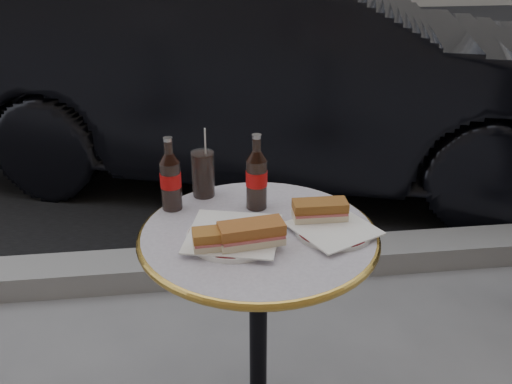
{
  "coord_description": "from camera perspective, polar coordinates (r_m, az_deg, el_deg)",
  "views": [
    {
      "loc": [
        -0.16,
        -1.26,
        1.46
      ],
      "look_at": [
        0.0,
        0.05,
        0.82
      ],
      "focal_mm": 40.0,
      "sensor_mm": 36.0,
      "label": 1
    }
  ],
  "objects": [
    {
      "name": "asphalt_road",
      "position": [
        6.43,
        -5.63,
        12.55
      ],
      "size": [
        40.0,
        8.0,
        0.0
      ],
      "primitive_type": "cube",
      "color": "black",
      "rests_on": "ground"
    },
    {
      "name": "bistro_table",
      "position": [
        1.68,
        0.22,
        -14.84
      ],
      "size": [
        0.62,
        0.62,
        0.73
      ],
      "primitive_type": null,
      "color": "#BAB2C4",
      "rests_on": "ground"
    },
    {
      "name": "sandwich_left_a",
      "position": [
        1.36,
        -3.58,
        -4.75
      ],
      "size": [
        0.13,
        0.07,
        0.05
      ],
      "primitive_type": "cube",
      "rotation": [
        0.0,
        0.0,
        0.07
      ],
      "color": "#A16328",
      "rests_on": "plate_left"
    },
    {
      "name": "sandwich_right",
      "position": [
        1.5,
        6.4,
        -1.92
      ],
      "size": [
        0.14,
        0.07,
        0.05
      ],
      "primitive_type": "cube",
      "rotation": [
        0.0,
        0.0,
        -0.01
      ],
      "color": "brown",
      "rests_on": "plate_right"
    },
    {
      "name": "curb",
      "position": [
        2.59,
        -2.36,
        -7.25
      ],
      "size": [
        40.0,
        0.2,
        0.12
      ],
      "primitive_type": "cube",
      "color": "gray",
      "rests_on": "ground"
    },
    {
      "name": "plate_left",
      "position": [
        1.43,
        -2.26,
        -4.45
      ],
      "size": [
        0.31,
        0.31,
        0.01
      ],
      "primitive_type": "cylinder",
      "rotation": [
        0.0,
        0.0,
        -0.43
      ],
      "color": "white",
      "rests_on": "bistro_table"
    },
    {
      "name": "sandwich_left_b",
      "position": [
        1.37,
        -0.46,
        -4.3
      ],
      "size": [
        0.17,
        0.09,
        0.05
      ],
      "primitive_type": "cube",
      "rotation": [
        0.0,
        0.0,
        0.14
      ],
      "color": "#9F5A28",
      "rests_on": "plate_left"
    },
    {
      "name": "cola_bottle_right",
      "position": [
        1.54,
        0.06,
        2.03
      ],
      "size": [
        0.07,
        0.07,
        0.21
      ],
      "primitive_type": null,
      "rotation": [
        0.0,
        0.0,
        0.25
      ],
      "color": "black",
      "rests_on": "bistro_table"
    },
    {
      "name": "parked_car",
      "position": [
        3.44,
        2.07,
        12.18
      ],
      "size": [
        2.47,
        4.19,
        1.3
      ],
      "primitive_type": "imported",
      "rotation": [
        0.0,
        0.0,
        1.27
      ],
      "color": "black",
      "rests_on": "ground"
    },
    {
      "name": "plate_right",
      "position": [
        1.47,
        7.75,
        -3.85
      ],
      "size": [
        0.24,
        0.24,
        0.01
      ],
      "primitive_type": "cylinder",
      "rotation": [
        0.0,
        0.0,
        0.27
      ],
      "color": "silver",
      "rests_on": "bistro_table"
    },
    {
      "name": "cola_glass",
      "position": [
        1.63,
        -5.31,
        1.82
      ],
      "size": [
        0.09,
        0.09,
        0.13
      ],
      "primitive_type": "cylinder",
      "rotation": [
        0.0,
        0.0,
        0.42
      ],
      "color": "black",
      "rests_on": "bistro_table"
    },
    {
      "name": "cola_bottle_left",
      "position": [
        1.55,
        -8.58,
        1.82
      ],
      "size": [
        0.06,
        0.06,
        0.21
      ],
      "primitive_type": null,
      "rotation": [
        0.0,
        0.0,
        -0.09
      ],
      "color": "black",
      "rests_on": "bistro_table"
    }
  ]
}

